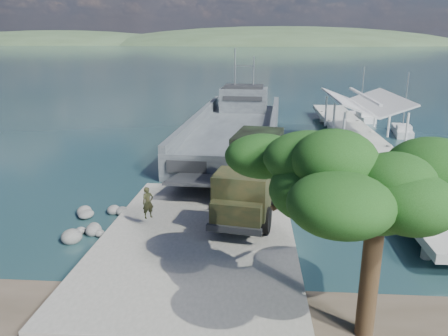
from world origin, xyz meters
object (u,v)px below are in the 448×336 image
(landing_craft, at_px, (235,134))
(soldier, at_px, (148,209))
(military_truck, at_px, (253,174))
(sailboat_far, at_px, (361,117))
(pier, at_px, (363,135))
(sailboat_near, at_px, (402,131))
(overhang_tree, at_px, (359,181))

(landing_craft, bearing_deg, soldier, -95.99)
(military_truck, distance_m, sailboat_far, 35.59)
(pier, relative_size, sailboat_near, 6.26)
(soldier, relative_size, sailboat_far, 0.25)
(landing_craft, xyz_separation_m, overhang_tree, (5.45, -30.43, 5.10))
(landing_craft, distance_m, military_truck, 19.80)
(landing_craft, xyz_separation_m, military_truck, (1.94, -19.62, 1.83))
(sailboat_near, xyz_separation_m, overhang_tree, (-12.95, -35.02, 5.54))
(pier, relative_size, sailboat_far, 6.20)
(soldier, bearing_deg, pier, 12.68)
(landing_craft, height_order, military_truck, landing_craft)
(pier, height_order, soldier, pier)
(military_truck, height_order, soldier, military_truck)
(military_truck, xyz_separation_m, sailboat_far, (13.80, 32.73, -2.27))
(pier, distance_m, soldier, 24.64)
(landing_craft, distance_m, soldier, 22.72)
(sailboat_near, xyz_separation_m, sailboat_far, (-2.65, 8.52, 0.00))
(landing_craft, height_order, sailboat_far, landing_craft)
(military_truck, bearing_deg, landing_craft, 105.53)
(pier, bearing_deg, military_truck, -122.46)
(pier, distance_m, landing_craft, 12.69)
(sailboat_far, bearing_deg, soldier, -131.31)
(landing_craft, distance_m, overhang_tree, 31.34)
(pier, distance_m, military_truck, 19.04)
(sailboat_far, bearing_deg, pier, -114.70)
(military_truck, height_order, overhang_tree, overhang_tree)
(soldier, height_order, sailboat_far, sailboat_far)
(pier, xyz_separation_m, landing_craft, (-12.15, 3.58, -0.79))
(military_truck, distance_m, overhang_tree, 11.83)
(pier, bearing_deg, soldier, -130.18)
(pier, bearing_deg, overhang_tree, -104.00)
(landing_craft, height_order, sailboat_near, landing_craft)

